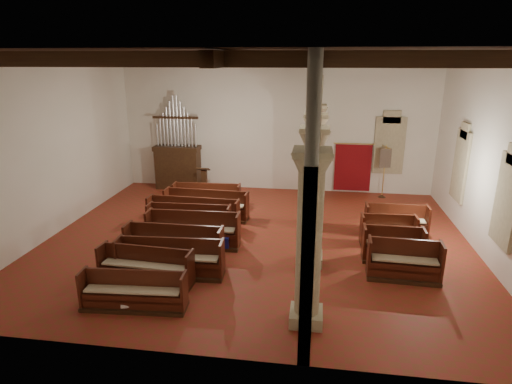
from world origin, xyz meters
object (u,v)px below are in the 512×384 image
object	(u,v)px
lectern	(204,183)
aisle_pew_0	(403,266)
nave_pew_0	(134,296)
processional_banner	(383,180)
pipe_organ	(178,159)

from	to	relation	value
lectern	aisle_pew_0	xyz separation A→B (m)	(7.41, -6.69, -0.16)
lectern	nave_pew_0	size ratio (longest dim) A/B	0.50
lectern	processional_banner	distance (m)	7.87
processional_banner	aisle_pew_0	xyz separation A→B (m)	(-0.42, -7.43, -0.42)
pipe_organ	processional_banner	world-z (taller)	pipe_organ
pipe_organ	aisle_pew_0	distance (m)	11.69
nave_pew_0	aisle_pew_0	size ratio (longest dim) A/B	1.31
pipe_organ	lectern	size ratio (longest dim) A/B	3.41
processional_banner	pipe_organ	bearing A→B (deg)	158.41
lectern	nave_pew_0	bearing A→B (deg)	-86.13
processional_banner	lectern	bearing A→B (deg)	164.47
lectern	nave_pew_0	world-z (taller)	lectern
pipe_organ	nave_pew_0	bearing A→B (deg)	-77.93
processional_banner	aisle_pew_0	world-z (taller)	processional_banner
pipe_organ	nave_pew_0	world-z (taller)	pipe_organ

